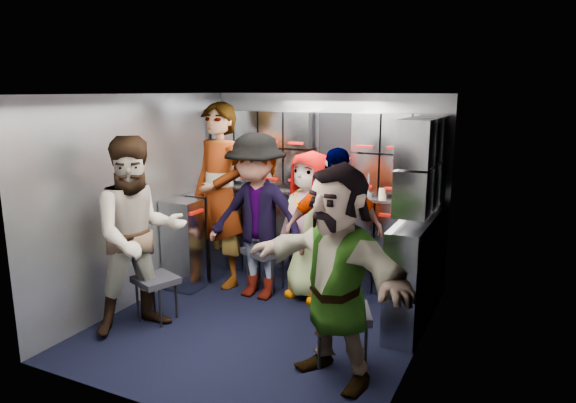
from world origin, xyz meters
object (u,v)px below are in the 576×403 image
at_px(jump_seat_center, 316,257).
at_px(attendant_arc_c, 310,226).
at_px(jump_seat_mid_left, 265,253).
at_px(attendant_arc_e, 336,274).
at_px(attendant_arc_a, 139,235).
at_px(attendant_arc_d, 334,233).
at_px(attendant_standing, 220,195).
at_px(jump_seat_mid_right, 340,270).
at_px(jump_seat_near_right, 344,316).
at_px(jump_seat_near_left, 156,282).
at_px(attendant_arc_b, 257,217).

bearing_deg(jump_seat_center, attendant_arc_c, -90.00).
distance_m(jump_seat_mid_left, attendant_arc_e, 1.88).
distance_m(jump_seat_mid_left, attendant_arc_a, 1.48).
height_order(jump_seat_center, attendant_arc_d, attendant_arc_d).
bearing_deg(attendant_arc_d, attendant_standing, 139.50).
height_order(jump_seat_mid_left, jump_seat_mid_right, jump_seat_mid_left).
distance_m(jump_seat_center, attendant_standing, 1.25).
xyz_separation_m(jump_seat_mid_right, attendant_arc_a, (-1.44, -1.23, 0.50)).
bearing_deg(jump_seat_center, attendant_arc_a, -125.21).
bearing_deg(attendant_arc_e, jump_seat_near_right, 112.10).
xyz_separation_m(attendant_arc_a, attendant_arc_d, (1.44, 1.05, -0.07)).
relative_size(jump_seat_near_left, attendant_arc_e, 0.28).
distance_m(jump_seat_near_left, jump_seat_center, 1.71).
distance_m(jump_seat_near_right, attendant_standing, 2.23).
distance_m(jump_seat_mid_left, attendant_arc_c, 0.61).
bearing_deg(attendant_arc_c, jump_seat_mid_right, -2.95).
bearing_deg(attendant_arc_a, jump_seat_mid_left, 9.49).
height_order(jump_seat_near_left, jump_seat_mid_right, same).
xyz_separation_m(jump_seat_center, attendant_arc_e, (0.79, -1.53, 0.44)).
bearing_deg(attendant_arc_a, jump_seat_center, -1.84).
bearing_deg(jump_seat_mid_right, attendant_arc_b, -172.10).
xyz_separation_m(jump_seat_center, attendant_arc_b, (-0.50, -0.41, 0.48)).
height_order(jump_seat_center, jump_seat_near_right, jump_seat_near_right).
height_order(attendant_arc_c, attendant_arc_d, attendant_arc_d).
xyz_separation_m(jump_seat_mid_left, attendant_arc_a, (-0.57, -1.29, 0.46)).
distance_m(attendant_standing, attendant_arc_a, 1.27).
bearing_deg(jump_seat_mid_left, attendant_arc_c, 5.55).
height_order(jump_seat_near_right, attendant_arc_a, attendant_arc_a).
bearing_deg(jump_seat_near_right, jump_seat_near_left, 179.41).
bearing_deg(jump_seat_near_left, attendant_standing, 89.05).
relative_size(attendant_arc_d, attendant_arc_e, 0.99).
xyz_separation_m(attendant_arc_a, attendant_arc_b, (0.57, 1.11, -0.02)).
relative_size(attendant_standing, attendant_arc_b, 1.17).
bearing_deg(attendant_arc_c, jump_seat_near_right, -42.56).
bearing_deg(attendant_arc_a, attendant_arc_d, -20.60).
relative_size(jump_seat_mid_left, jump_seat_center, 1.20).
height_order(jump_seat_center, attendant_standing, attendant_standing).
bearing_deg(jump_seat_near_right, attendant_arc_b, 143.86).
bearing_deg(jump_seat_center, attendant_arc_b, -140.72).
height_order(jump_seat_mid_left, attendant_arc_d, attendant_arc_d).
distance_m(jump_seat_near_left, attendant_arc_d, 1.73).
bearing_deg(jump_seat_near_right, attendant_arc_c, 124.09).
distance_m(jump_seat_center, jump_seat_near_right, 1.57).
height_order(attendant_standing, attendant_arc_e, attendant_standing).
distance_m(jump_seat_mid_left, jump_seat_mid_right, 0.87).
bearing_deg(jump_seat_mid_right, attendant_arc_c, 163.70).
bearing_deg(attendant_standing, attendant_arc_a, -74.53).
relative_size(jump_seat_mid_left, jump_seat_near_right, 0.98).
height_order(jump_seat_near_left, attendant_standing, attendant_standing).
bearing_deg(jump_seat_mid_right, jump_seat_center, 142.05).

